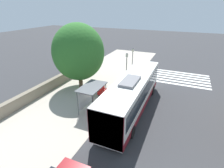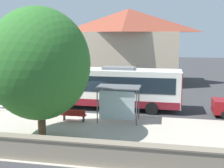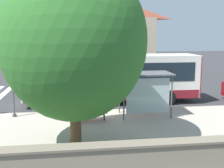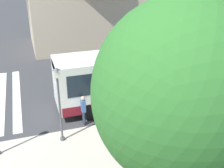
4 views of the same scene
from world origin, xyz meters
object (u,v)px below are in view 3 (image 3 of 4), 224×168
at_px(bus, 112,77).
at_px(shade_tree, 74,41).
at_px(pedestrian, 40,95).
at_px(bench, 91,112).
at_px(bus_shelter, 146,81).
at_px(street_lamp_near, 12,76).

xyz_separation_m(bus, shade_tree, (-7.36, 2.57, 2.60)).
height_order(pedestrian, bench, pedestrian).
xyz_separation_m(pedestrian, shade_tree, (-5.78, -2.13, 3.38)).
xyz_separation_m(bus, bus_shelter, (-3.61, -1.44, 0.29)).
xyz_separation_m(pedestrian, bench, (-2.44, -2.98, -0.57)).
bearing_deg(bus, street_lamp_near, 113.65).
relative_size(bus, street_lamp_near, 2.95).
bearing_deg(bus_shelter, pedestrian, 71.69).
height_order(bus_shelter, pedestrian, bus_shelter).
height_order(bus_shelter, street_lamp_near, street_lamp_near).
bearing_deg(shade_tree, bus, -19.23).
relative_size(bench, shade_tree, 0.23).
distance_m(pedestrian, bench, 3.90).
bearing_deg(pedestrian, bench, -129.25).
height_order(bench, shade_tree, shade_tree).
relative_size(bus_shelter, bench, 1.67).
bearing_deg(shade_tree, street_lamp_near, 36.69).
relative_size(pedestrian, bench, 0.98).
bearing_deg(bench, pedestrian, 50.75).
height_order(bench, street_lamp_near, street_lamp_near).
relative_size(bus_shelter, shade_tree, 0.39).
bearing_deg(street_lamp_near, shade_tree, -143.31).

